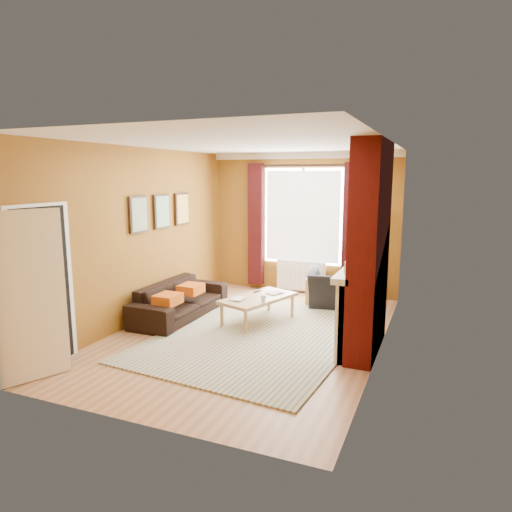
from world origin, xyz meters
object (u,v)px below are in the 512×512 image
object	(u,v)px
armchair	(337,289)
coffee_table	(258,299)
sofa	(180,299)
wicker_stool	(316,292)
floor_lamp	(377,228)

from	to	relation	value
armchair	coffee_table	xyz separation A→B (m)	(-0.98, -1.38, 0.06)
sofa	coffee_table	distance (m)	1.35
armchair	coffee_table	distance (m)	1.69
armchair	wicker_stool	distance (m)	0.38
wicker_stool	armchair	bearing A→B (deg)	8.91
wicker_stool	floor_lamp	size ratio (longest dim) A/B	0.28
wicker_stool	floor_lamp	distance (m)	1.61
armchair	coffee_table	world-z (taller)	armchair
armchair	wicker_stool	size ratio (longest dim) A/B	1.96
coffee_table	floor_lamp	size ratio (longest dim) A/B	0.79
coffee_table	sofa	bearing A→B (deg)	-151.67
coffee_table	wicker_stool	size ratio (longest dim) A/B	2.78
sofa	wicker_stool	size ratio (longest dim) A/B	3.94
armchair	sofa	bearing A→B (deg)	24.56
armchair	wicker_stool	world-z (taller)	armchair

